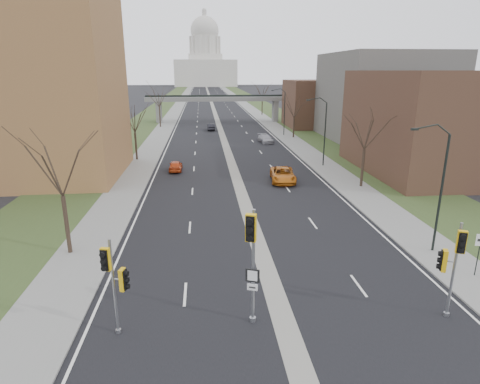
{
  "coord_description": "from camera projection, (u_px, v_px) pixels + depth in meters",
  "views": [
    {
      "loc": [
        -3.79,
        -17.94,
        11.98
      ],
      "look_at": [
        -1.26,
        9.05,
        3.75
      ],
      "focal_mm": 30.0,
      "sensor_mm": 36.0,
      "label": 1
    }
  ],
  "objects": [
    {
      "name": "grass_verge_left",
      "position": [
        167.0,
        101.0,
        162.2
      ],
      "size": [
        8.0,
        600.0,
        0.1
      ],
      "primitive_type": "cube",
      "color": "#2D3C1C",
      "rests_on": "ground"
    },
    {
      "name": "capitol",
      "position": [
        205.0,
        62.0,
        320.38
      ],
      "size": [
        48.0,
        42.0,
        55.75
      ],
      "color": "beige",
      "rests_on": "ground"
    },
    {
      "name": "streetlight_mid",
      "position": [
        320.0,
        112.0,
        50.36
      ],
      "size": [
        2.61,
        0.2,
        8.7
      ],
      "color": "black",
      "rests_on": "sidewalk_right"
    },
    {
      "name": "commercial_block_mid",
      "position": [
        382.0,
        97.0,
        70.77
      ],
      "size": [
        18.0,
        22.0,
        15.0
      ],
      "primitive_type": "cube",
      "color": "#5D5B55",
      "rests_on": "ground"
    },
    {
      "name": "ground",
      "position": [
        280.0,
        310.0,
        20.91
      ],
      "size": [
        700.0,
        700.0,
        0.0
      ],
      "primitive_type": "plane",
      "color": "black",
      "rests_on": "ground"
    },
    {
      "name": "signal_pole_left",
      "position": [
        114.0,
        275.0,
        18.01
      ],
      "size": [
        1.04,
        0.81,
        4.83
      ],
      "rotation": [
        0.0,
        0.0,
        -0.26
      ],
      "color": "gray",
      "rests_on": "ground"
    },
    {
      "name": "tree_right_a",
      "position": [
        366.0,
        125.0,
        41.1
      ],
      "size": [
        7.2,
        7.2,
        9.4
      ],
      "color": "#382B21",
      "rests_on": "sidewalk_right"
    },
    {
      "name": "tree_right_c",
      "position": [
        262.0,
        89.0,
        110.53
      ],
      "size": [
        7.65,
        7.65,
        9.99
      ],
      "color": "#382B21",
      "rests_on": "sidewalk_right"
    },
    {
      "name": "car_right_mid",
      "position": [
        265.0,
        139.0,
        69.34
      ],
      "size": [
        2.52,
        4.89,
        1.36
      ],
      "primitive_type": "imported",
      "rotation": [
        0.0,
        0.0,
        0.14
      ],
      "color": "#97979E",
      "rests_on": "ground"
    },
    {
      "name": "commercial_block_near",
      "position": [
        435.0,
        123.0,
        47.98
      ],
      "size": [
        16.0,
        20.0,
        12.0
      ],
      "primitive_type": "cube",
      "color": "#473021",
      "rests_on": "ground"
    },
    {
      "name": "signal_pole_median",
      "position": [
        252.0,
        248.0,
        18.49
      ],
      "size": [
        0.82,
        0.99,
        5.91
      ],
      "rotation": [
        0.0,
        0.0,
        -0.35
      ],
      "color": "gray",
      "rests_on": "ground"
    },
    {
      "name": "pedestrian_bridge",
      "position": [
        218.0,
        102.0,
        95.72
      ],
      "size": [
        34.0,
        3.0,
        6.45
      ],
      "color": "slate",
      "rests_on": "ground"
    },
    {
      "name": "tree_left_a",
      "position": [
        58.0,
        158.0,
        25.44
      ],
      "size": [
        7.2,
        7.2,
        9.4
      ],
      "color": "#382B21",
      "rests_on": "sidewalk_left"
    },
    {
      "name": "road_surface",
      "position": [
        211.0,
        101.0,
        163.82
      ],
      "size": [
        20.0,
        600.0,
        0.01
      ],
      "primitive_type": "cube",
      "color": "black",
      "rests_on": "ground"
    },
    {
      "name": "median_strip",
      "position": [
        211.0,
        101.0,
        163.82
      ],
      "size": [
        1.2,
        600.0,
        0.02
      ],
      "primitive_type": "cube",
      "color": "gray",
      "rests_on": "ground"
    },
    {
      "name": "car_left_near",
      "position": [
        176.0,
        166.0,
        49.77
      ],
      "size": [
        1.56,
        3.86,
        1.32
      ],
      "primitive_type": "imported",
      "rotation": [
        0.0,
        0.0,
        3.14
      ],
      "color": "#BD3E15",
      "rests_on": "ground"
    },
    {
      "name": "tree_right_b",
      "position": [
        294.0,
        106.0,
        72.78
      ],
      "size": [
        6.3,
        6.3,
        8.22
      ],
      "color": "#382B21",
      "rests_on": "sidewalk_right"
    },
    {
      "name": "car_right_near",
      "position": [
        283.0,
        175.0,
        44.98
      ],
      "size": [
        3.18,
        5.9,
        1.57
      ],
      "primitive_type": "imported",
      "rotation": [
        0.0,
        0.0,
        -0.1
      ],
      "color": "#BA6213",
      "rests_on": "ground"
    },
    {
      "name": "speed_limit_sign",
      "position": [
        480.0,
        247.0,
        23.71
      ],
      "size": [
        0.56,
        0.22,
        2.67
      ],
      "rotation": [
        0.0,
        0.0,
        -0.33
      ],
      "color": "black",
      "rests_on": "sidewalk_right"
    },
    {
      "name": "tree_left_c",
      "position": [
        159.0,
        95.0,
        86.3
      ],
      "size": [
        7.65,
        7.65,
        9.99
      ],
      "color": "#382B21",
      "rests_on": "sidewalk_left"
    },
    {
      "name": "signal_pole_right",
      "position": [
        453.0,
        258.0,
        19.35
      ],
      "size": [
        0.85,
        1.17,
        5.08
      ],
      "rotation": [
        0.0,
        0.0,
        -0.41
      ],
      "color": "gray",
      "rests_on": "ground"
    },
    {
      "name": "sidewalk_left",
      "position": [
        181.0,
        101.0,
        162.73
      ],
      "size": [
        4.0,
        600.0,
        0.12
      ],
      "primitive_type": "cube",
      "color": "gray",
      "rests_on": "ground"
    },
    {
      "name": "grass_verge_right",
      "position": [
        255.0,
        101.0,
        165.41
      ],
      "size": [
        8.0,
        600.0,
        0.1
      ],
      "primitive_type": "cube",
      "color": "#2D3C1C",
      "rests_on": "ground"
    },
    {
      "name": "commercial_block_far",
      "position": [
        319.0,
        104.0,
        88.11
      ],
      "size": [
        14.0,
        14.0,
        10.0
      ],
      "primitive_type": "cube",
      "color": "#473021",
      "rests_on": "ground"
    },
    {
      "name": "car_left_far",
      "position": [
        211.0,
        127.0,
        83.95
      ],
      "size": [
        1.57,
        4.21,
        1.37
      ],
      "primitive_type": "imported",
      "rotation": [
        0.0,
        0.0,
        3.17
      ],
      "color": "black",
      "rests_on": "ground"
    },
    {
      "name": "streetlight_far",
      "position": [
        281.0,
        99.0,
        75.13
      ],
      "size": [
        2.61,
        0.2,
        8.7
      ],
      "color": "black",
      "rests_on": "sidewalk_right"
    },
    {
      "name": "sidewalk_right",
      "position": [
        240.0,
        101.0,
        164.87
      ],
      "size": [
        4.0,
        600.0,
        0.12
      ],
      "primitive_type": "cube",
      "color": "gray",
      "rests_on": "ground"
    },
    {
      "name": "streetlight_near",
      "position": [
        435.0,
        153.0,
        25.59
      ],
      "size": [
        2.61,
        0.2,
        8.7
      ],
      "color": "black",
      "rests_on": "sidewalk_right"
    },
    {
      "name": "tree_left_b",
      "position": [
        134.0,
        115.0,
        54.15
      ],
      "size": [
        6.75,
        6.75,
        8.81
      ],
      "color": "#382B21",
      "rests_on": "sidewalk_left"
    }
  ]
}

